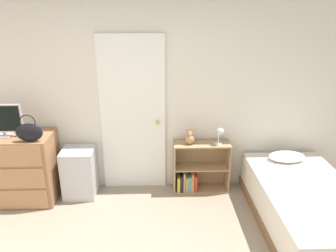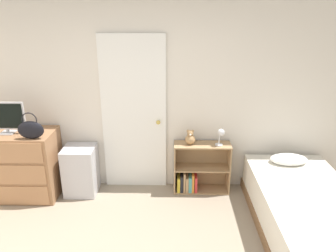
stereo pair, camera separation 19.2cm
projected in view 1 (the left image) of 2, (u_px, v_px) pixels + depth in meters
The scene contains 10 objects.
wall_back at pixel (140, 96), 4.22m from camera, with size 10.00×0.06×2.55m.
door_closed at pixel (133, 116), 4.25m from camera, with size 0.84×0.09×2.07m.
dresser at pixel (14, 168), 4.15m from camera, with size 1.02×0.56×0.89m.
tv at pixel (2, 120), 3.90m from camera, with size 0.48×0.16×0.40m.
handbag at pixel (29, 132), 3.78m from camera, with size 0.31×0.10×0.33m.
storage_bin at pixel (80, 172), 4.29m from camera, with size 0.41×0.40×0.65m.
bookshelf at pixel (196, 171), 4.43m from camera, with size 0.74×0.26×0.68m.
teddy_bear at pixel (190, 138), 4.24m from camera, with size 0.13×0.13×0.20m.
desk_lamp at pixel (220, 133), 4.20m from camera, with size 0.11×0.11×0.23m.
bed at pixel (306, 207), 3.69m from camera, with size 1.04×1.93×0.60m.
Camera 1 is at (0.22, -1.99, 2.39)m, focal length 35.00 mm.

